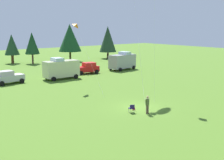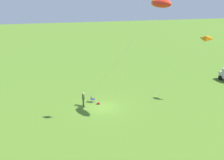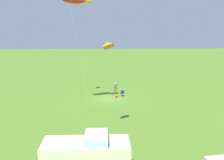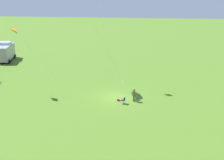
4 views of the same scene
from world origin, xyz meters
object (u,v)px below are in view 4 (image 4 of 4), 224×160
object	(u,v)px
person_kite_flyer	(134,94)
van_motorhome_grey	(5,52)
kite_delta_orange	(16,30)
backpack_on_grass	(118,100)
folding_chair	(123,100)

from	to	relation	value
person_kite_flyer	van_motorhome_grey	xyz separation A→B (m)	(17.30, 23.70, 0.62)
van_motorhome_grey	kite_delta_orange	world-z (taller)	kite_delta_orange
backpack_on_grass	van_motorhome_grey	world-z (taller)	van_motorhome_grey
backpack_on_grass	kite_delta_orange	world-z (taller)	kite_delta_orange
person_kite_flyer	folding_chair	bearing A→B (deg)	21.99
folding_chair	backpack_on_grass	bearing A→B (deg)	-34.88
person_kite_flyer	kite_delta_orange	size ratio (longest dim) A/B	0.20
van_motorhome_grey	kite_delta_orange	bearing A→B (deg)	-158.38
folding_chair	van_motorhome_grey	xyz separation A→B (m)	(18.21, 22.50, 1.16)
person_kite_flyer	van_motorhome_grey	bearing A→B (deg)	-50.92
person_kite_flyer	kite_delta_orange	distance (m)	16.58
person_kite_flyer	backpack_on_grass	world-z (taller)	person_kite_flyer
van_motorhome_grey	kite_delta_orange	size ratio (longest dim) A/B	0.65
kite_delta_orange	backpack_on_grass	bearing A→B (deg)	-97.96
person_kite_flyer	kite_delta_orange	xyz separation A→B (m)	(1.77, 14.82, 7.22)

